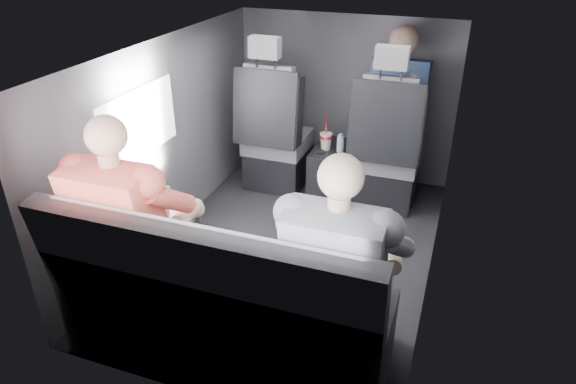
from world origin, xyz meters
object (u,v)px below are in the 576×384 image
(center_console, at_px, (329,170))
(passenger_front_right, at_px, (397,101))
(water_bottle, at_px, (340,144))
(passenger_rear_right, at_px, (341,271))
(laptop_black, at_px, (354,246))
(front_seat_right, at_px, (386,157))
(soda_cup, at_px, (326,140))
(passenger_rear_left, at_px, (137,227))
(front_seat_left, at_px, (275,142))
(rear_bench, at_px, (222,313))
(laptop_white, at_px, (151,210))

(center_console, distance_m, passenger_front_right, 0.76)
(water_bottle, height_order, passenger_rear_right, passenger_rear_right)
(water_bottle, bearing_deg, laptop_black, -73.42)
(front_seat_right, distance_m, laptop_black, 1.61)
(soda_cup, distance_m, passenger_rear_left, 1.86)
(front_seat_left, bearing_deg, front_seat_right, 0.00)
(center_console, xyz_separation_m, rear_bench, (-0.00, -1.94, 0.11))
(water_bottle, xyz_separation_m, passenger_rear_left, (-0.59, -1.77, 0.17))
(front_seat_left, bearing_deg, water_bottle, -3.96)
(front_seat_right, distance_m, rear_bench, 1.96)
(center_console, bearing_deg, passenger_rear_left, -104.89)
(center_console, bearing_deg, front_seat_right, -5.07)
(passenger_rear_left, distance_m, passenger_rear_right, 1.05)
(center_console, relative_size, laptop_black, 1.15)
(rear_bench, bearing_deg, front_seat_left, 103.31)
(center_console, bearing_deg, water_bottle, -37.96)
(rear_bench, height_order, passenger_front_right, passenger_front_right)
(laptop_white, distance_m, passenger_front_right, 2.13)
(front_seat_left, bearing_deg, passenger_rear_left, -91.31)
(soda_cup, relative_size, laptop_black, 0.70)
(front_seat_right, distance_m, soda_cup, 0.48)
(water_bottle, height_order, passenger_front_right, passenger_front_right)
(rear_bench, bearing_deg, passenger_rear_left, 169.09)
(front_seat_right, bearing_deg, laptop_white, -120.84)
(rear_bench, xyz_separation_m, water_bottle, (0.10, 1.86, 0.16))
(rear_bench, relative_size, soda_cup, 5.50)
(front_seat_right, height_order, passenger_front_right, passenger_front_right)
(laptop_white, bearing_deg, passenger_rear_right, -9.32)
(laptop_white, relative_size, passenger_rear_left, 0.29)
(laptop_black, distance_m, passenger_rear_right, 0.22)
(passenger_rear_right, bearing_deg, center_console, 106.71)
(rear_bench, relative_size, passenger_rear_right, 1.30)
(passenger_rear_right, bearing_deg, laptop_white, 170.68)
(front_seat_right, height_order, center_console, front_seat_right)
(soda_cup, distance_m, water_bottle, 0.13)
(front_seat_right, bearing_deg, passenger_rear_right, -86.70)
(laptop_black, distance_m, passenger_rear_left, 1.08)
(center_console, xyz_separation_m, soda_cup, (-0.02, -0.05, 0.27))
(laptop_black, xyz_separation_m, passenger_rear_right, (-0.01, -0.22, 0.00))
(front_seat_left, distance_m, passenger_rear_left, 1.82)
(front_seat_left, relative_size, laptop_black, 3.03)
(front_seat_left, distance_m, laptop_black, 1.90)
(rear_bench, relative_size, water_bottle, 10.28)
(laptop_black, bearing_deg, center_console, 109.02)
(passenger_rear_left, bearing_deg, passenger_rear_right, 0.02)
(center_console, relative_size, water_bottle, 3.08)
(rear_bench, relative_size, passenger_front_right, 1.78)
(soda_cup, bearing_deg, passenger_rear_right, -72.17)
(passenger_rear_left, bearing_deg, water_bottle, 71.52)
(water_bottle, relative_size, passenger_front_right, 0.17)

